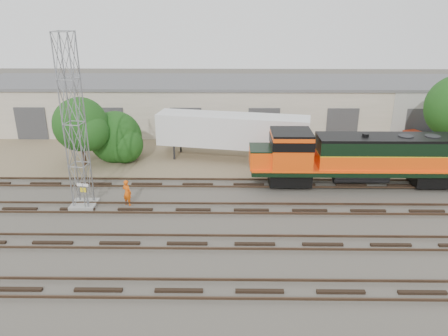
{
  "coord_description": "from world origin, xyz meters",
  "views": [
    {
      "loc": [
        -1.53,
        -25.48,
        13.42
      ],
      "look_at": [
        -1.91,
        4.0,
        2.2
      ],
      "focal_mm": 35.0,
      "sensor_mm": 36.0,
      "label": 1
    }
  ],
  "objects_px": {
    "signal_tower": "(75,127)",
    "worker": "(127,193)",
    "locomotive": "(359,157)",
    "semi_trailer": "(236,132)"
  },
  "relations": [
    {
      "from": "signal_tower",
      "to": "semi_trailer",
      "type": "bearing_deg",
      "value": 42.0
    },
    {
      "from": "locomotive",
      "to": "semi_trailer",
      "type": "bearing_deg",
      "value": 147.38
    },
    {
      "from": "locomotive",
      "to": "worker",
      "type": "height_order",
      "value": "locomotive"
    },
    {
      "from": "signal_tower",
      "to": "worker",
      "type": "bearing_deg",
      "value": 2.47
    },
    {
      "from": "signal_tower",
      "to": "worker",
      "type": "distance_m",
      "value": 5.68
    },
    {
      "from": "semi_trailer",
      "to": "signal_tower",
      "type": "bearing_deg",
      "value": -127.39
    },
    {
      "from": "semi_trailer",
      "to": "worker",
      "type": "bearing_deg",
      "value": -118.29
    },
    {
      "from": "semi_trailer",
      "to": "locomotive",
      "type": "bearing_deg",
      "value": -22.01
    },
    {
      "from": "signal_tower",
      "to": "semi_trailer",
      "type": "xyz_separation_m",
      "value": [
        10.8,
        9.73,
        -3.12
      ]
    },
    {
      "from": "locomotive",
      "to": "semi_trailer",
      "type": "height_order",
      "value": "locomotive"
    }
  ]
}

